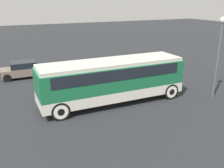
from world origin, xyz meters
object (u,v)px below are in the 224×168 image
Objects in this scene: parked_car_far at (125,64)px; lamp_post at (220,46)px; tour_bus at (113,77)px; parked_car_mid at (70,71)px; parked_car_near at (25,69)px.

lamp_post is (2.43, -8.90, 2.98)m from parked_car_far.
lamp_post reaches higher than tour_bus.
tour_bus is 1.74× the size of lamp_post.
parked_car_mid is (-1.26, 6.31, -1.03)m from tour_bus.
tour_bus reaches higher than parked_car_near.
tour_bus is 9.83m from parked_car_near.
parked_car_mid is 0.97× the size of parked_car_far.
parked_car_far is (9.16, -1.91, 0.00)m from parked_car_near.
parked_car_mid is 12.16m from lamp_post.
tour_bus reaches higher than parked_car_mid.
tour_bus is at bearing -78.69° from parked_car_mid.
parked_car_mid is 0.73× the size of lamp_post.
parked_car_mid is (3.47, -2.25, 0.02)m from parked_car_near.
parked_car_mid reaches higher than parked_car_far.
parked_car_mid is at bearing 101.31° from tour_bus.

